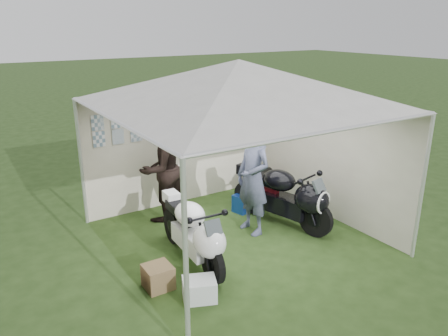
{
  "coord_description": "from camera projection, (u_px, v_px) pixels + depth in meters",
  "views": [
    {
      "loc": [
        -3.79,
        -5.58,
        3.52
      ],
      "look_at": [
        -0.04,
        0.35,
        1.18
      ],
      "focal_mm": 35.0,
      "sensor_mm": 36.0,
      "label": 1
    }
  ],
  "objects": [
    {
      "name": "person_dark_jacket",
      "position": [
        160.0,
        169.0,
        7.98
      ],
      "size": [
        1.18,
        1.07,
        1.97
      ],
      "primitive_type": "imported",
      "rotation": [
        0.0,
        0.0,
        3.55
      ],
      "color": "black",
      "rests_on": "ground"
    },
    {
      "name": "equipment_box",
      "position": [
        262.0,
        183.0,
        9.37
      ],
      "size": [
        0.62,
        0.55,
        0.52
      ],
      "primitive_type": "cube",
      "rotation": [
        0.0,
        0.0,
        -0.29
      ],
      "color": "black",
      "rests_on": "ground"
    },
    {
      "name": "canopy_tent",
      "position": [
        237.0,
        87.0,
        6.72
      ],
      "size": [
        5.66,
        5.66,
        3.0
      ],
      "color": "silver",
      "rests_on": "ground"
    },
    {
      "name": "motorcycle_white",
      "position": [
        195.0,
        232.0,
        6.55
      ],
      "size": [
        0.51,
        1.98,
        0.97
      ],
      "rotation": [
        0.0,
        0.0,
        -0.06
      ],
      "color": "black",
      "rests_on": "ground"
    },
    {
      "name": "ground",
      "position": [
        237.0,
        238.0,
        7.51
      ],
      "size": [
        80.0,
        80.0,
        0.0
      ],
      "primitive_type": "plane",
      "color": "#233B15",
      "rests_on": "ground"
    },
    {
      "name": "person_blue_jacket",
      "position": [
        253.0,
        178.0,
        7.46
      ],
      "size": [
        0.52,
        0.75,
        2.0
      ],
      "primitive_type": "imported",
      "rotation": [
        0.0,
        0.0,
        -1.52
      ],
      "color": "slate",
      "rests_on": "ground"
    },
    {
      "name": "motorcycle_black",
      "position": [
        286.0,
        195.0,
        7.81
      ],
      "size": [
        0.83,
        2.1,
        1.05
      ],
      "rotation": [
        0.0,
        0.0,
        0.25
      ],
      "color": "black",
      "rests_on": "ground"
    },
    {
      "name": "crate_0",
      "position": [
        199.0,
        289.0,
        5.81
      ],
      "size": [
        0.54,
        0.48,
        0.29
      ],
      "primitive_type": "cube",
      "rotation": [
        0.0,
        0.0,
        -0.39
      ],
      "color": "silver",
      "rests_on": "ground"
    },
    {
      "name": "crate_1",
      "position": [
        158.0,
        277.0,
        6.06
      ],
      "size": [
        0.38,
        0.38,
        0.33
      ],
      "primitive_type": "cube",
      "rotation": [
        0.0,
        0.0,
        -0.01
      ],
      "color": "brown",
      "rests_on": "ground"
    },
    {
      "name": "paddock_stand",
      "position": [
        245.0,
        202.0,
        8.57
      ],
      "size": [
        0.52,
        0.4,
        0.35
      ],
      "primitive_type": "cube",
      "rotation": [
        0.0,
        0.0,
        0.25
      ],
      "color": "blue",
      "rests_on": "ground"
    }
  ]
}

